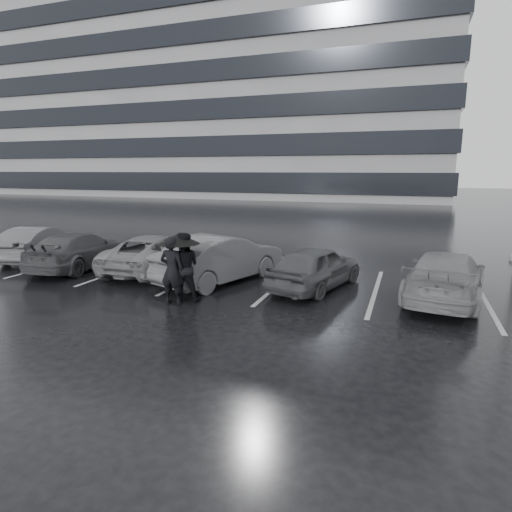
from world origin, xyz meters
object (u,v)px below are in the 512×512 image
at_px(car_west_c, 80,250).
at_px(pedestrian_left, 172,270).
at_px(car_main, 315,267).
at_px(car_west_a, 221,258).
at_px(pedestrian_right, 183,267).
at_px(car_west_d, 39,243).
at_px(car_east, 445,276).
at_px(car_west_b, 157,253).

relative_size(car_west_c, pedestrian_left, 2.47).
relative_size(car_main, car_west_a, 0.84).
height_order(car_west_a, pedestrian_right, pedestrian_right).
relative_size(car_main, pedestrian_right, 2.05).
relative_size(car_west_a, car_west_c, 1.02).
distance_m(car_west_c, car_west_d, 2.58).
distance_m(car_west_c, car_east, 11.75).
bearing_deg(pedestrian_left, car_west_b, -53.68).
xyz_separation_m(car_west_c, car_west_d, (-2.51, 0.63, 0.01)).
bearing_deg(pedestrian_right, car_west_c, -46.88).
bearing_deg(car_west_a, car_main, -156.23).
distance_m(car_west_c, pedestrian_left, 5.75).
xyz_separation_m(car_west_d, pedestrian_left, (7.68, -3.12, 0.24)).
distance_m(car_main, car_west_c, 8.30).
bearing_deg(pedestrian_left, car_west_d, -24.24).
bearing_deg(car_east, pedestrian_right, 29.68).
xyz_separation_m(car_west_a, car_west_d, (-7.93, 0.64, -0.09)).
relative_size(car_west_d, car_east, 0.87).
distance_m(car_west_d, pedestrian_right, 8.32).
bearing_deg(car_east, car_west_c, 10.16).
height_order(pedestrian_left, pedestrian_right, pedestrian_right).
height_order(car_west_a, car_west_d, car_west_a).
relative_size(car_west_b, car_west_d, 1.16).
bearing_deg(pedestrian_right, car_east, 176.22).
xyz_separation_m(car_east, pedestrian_left, (-6.57, -2.77, 0.23)).
distance_m(car_west_a, car_west_b, 2.67).
bearing_deg(car_west_d, car_west_a, 160.61).
xyz_separation_m(car_main, car_west_b, (-5.50, 0.29, -0.01)).
distance_m(car_west_a, pedestrian_right, 2.18).
relative_size(car_west_b, pedestrian_left, 2.55).
distance_m(car_main, pedestrian_left, 4.13).
distance_m(car_west_a, car_west_c, 5.42).
height_order(car_west_d, pedestrian_left, pedestrian_left).
relative_size(pedestrian_left, pedestrian_right, 0.97).
relative_size(car_main, car_west_b, 0.83).
relative_size(car_west_b, car_west_c, 1.03).
bearing_deg(pedestrian_right, car_west_b, -71.40).
height_order(car_main, car_west_b, car_main).
height_order(car_west_a, pedestrian_left, pedestrian_left).
xyz_separation_m(car_west_c, car_east, (11.75, 0.28, 0.02)).
bearing_deg(car_west_b, car_west_c, 8.34).
distance_m(car_west_b, pedestrian_left, 3.83).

